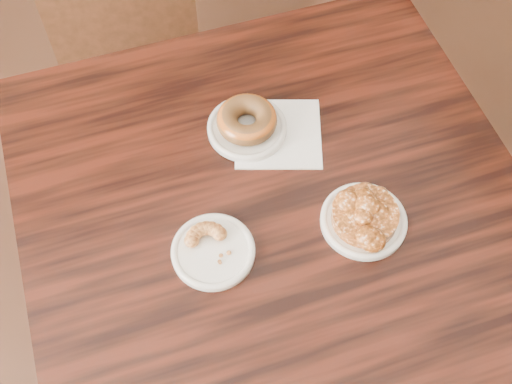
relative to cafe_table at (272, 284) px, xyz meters
name	(u,v)px	position (x,y,z in m)	size (l,w,h in m)	color
floor	(324,367)	(0.10, -0.14, -0.38)	(5.00, 5.00, 0.00)	black
cafe_table	(272,284)	(0.00, 0.00, 0.00)	(0.93, 0.93, 0.75)	black
chair_far	(126,21)	(-0.03, 0.88, 0.08)	(0.42, 0.42, 0.90)	black
napkin	(278,133)	(0.07, 0.14, 0.38)	(0.17, 0.17, 0.00)	white
plate_donut	(247,128)	(0.02, 0.18, 0.39)	(0.16, 0.16, 0.01)	silver
plate_cruller	(213,252)	(-0.15, -0.04, 0.38)	(0.15, 0.15, 0.01)	white
plate_fritter	(363,221)	(0.12, -0.10, 0.38)	(0.16, 0.16, 0.01)	white
glazed_donut	(247,120)	(0.02, 0.18, 0.41)	(0.12, 0.12, 0.04)	brown
apple_fritter	(366,214)	(0.12, -0.10, 0.41)	(0.16, 0.16, 0.04)	#3E1C06
cruller_fragment	(213,247)	(-0.15, -0.04, 0.40)	(0.09, 0.09, 0.02)	brown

